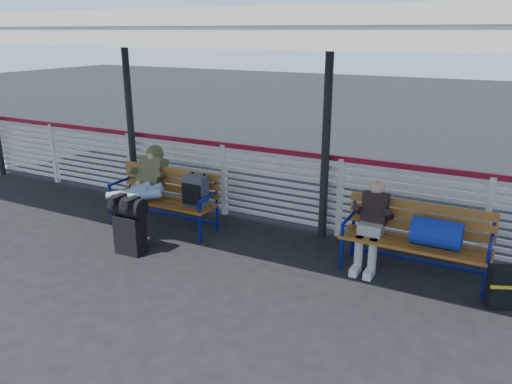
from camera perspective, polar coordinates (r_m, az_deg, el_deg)
The scene contains 9 objects.
ground at distance 7.04m, azimuth -11.69°, elevation -7.26°, with size 60.00×60.00×0.00m, color black.
fence at distance 8.26m, azimuth -3.67°, elevation 1.78°, with size 12.08×0.08×1.24m.
canopy at distance 7.07m, azimuth -8.66°, elevation 18.45°, with size 12.60×3.60×3.16m.
luggage_stack at distance 7.07m, azimuth -14.29°, elevation -3.43°, with size 0.50×0.29×0.82m.
bench_left at distance 7.75m, azimuth -9.30°, elevation 0.00°, with size 1.80×0.56×0.93m.
bench_right at distance 6.46m, azimuth 18.88°, elevation -4.49°, with size 1.80×0.56×0.92m.
traveler_man at distance 7.68m, azimuth -12.98°, elevation 0.43°, with size 0.94×1.64×0.77m.
companion_person at distance 6.57m, azimuth 13.07°, elevation -3.58°, with size 0.32×0.66×1.15m.
suitcase_side at distance 6.28m, azimuth 26.48°, elevation -9.72°, with size 0.40×0.33×0.48m.
Camera 1 is at (4.16, -4.85, 2.96)m, focal length 35.00 mm.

